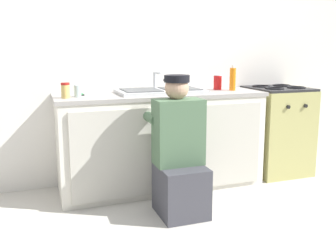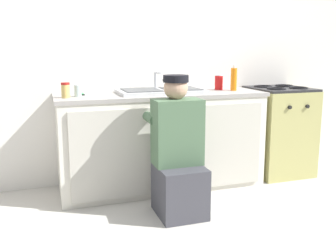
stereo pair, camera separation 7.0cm
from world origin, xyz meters
name	(u,v)px [view 2 (the right image)]	position (x,y,z in m)	size (l,w,h in m)	color
ground_plane	(172,197)	(0.00, 0.00, 0.00)	(12.00, 12.00, 0.00)	beige
back_wall	(151,55)	(0.00, 0.65, 1.25)	(6.00, 0.10, 2.50)	silver
counter_cabinet	(162,142)	(0.00, 0.29, 0.43)	(1.89, 0.62, 0.87)	silver
countertop	(161,95)	(0.00, 0.30, 0.89)	(1.93, 0.62, 0.03)	#9E9993
sink_double_basin	(161,91)	(0.00, 0.30, 0.92)	(0.80, 0.44, 0.19)	silver
stove_range	(278,130)	(1.30, 0.30, 0.46)	(0.58, 0.62, 0.92)	tan
plumber_person	(178,157)	(-0.06, -0.32, 0.46)	(0.42, 0.61, 1.10)	#3F3F47
soap_bottle_orange	(234,79)	(0.73, 0.26, 1.02)	(0.06, 0.06, 0.25)	orange
cell_phone	(80,94)	(-0.73, 0.39, 0.91)	(0.07, 0.14, 0.01)	black
soda_cup_red	(219,82)	(0.63, 0.38, 0.98)	(0.08, 0.08, 0.15)	red
condiment_jar	(66,90)	(-0.86, 0.20, 0.97)	(0.07, 0.07, 0.13)	#DBB760
water_glass	(78,91)	(-0.76, 0.25, 0.95)	(0.06, 0.06, 0.10)	#ADC6CC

